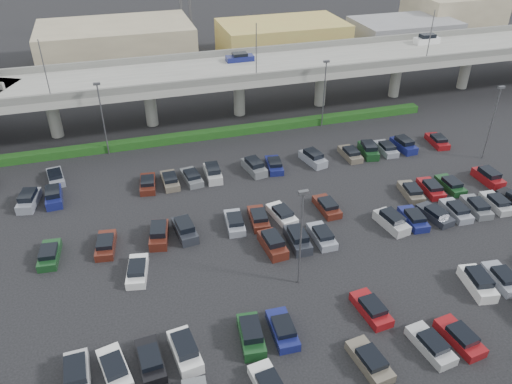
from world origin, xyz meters
TOP-DOWN VIEW (x-y plane):
  - ground at (0.00, 0.00)m, footprint 280.00×280.00m
  - overpass at (-0.18, 32.01)m, footprint 150.00×13.00m
  - hedge at (0.00, 25.00)m, footprint 66.00×1.60m
  - parked_cars at (2.45, -3.38)m, footprint 63.08×41.64m
  - light_poles at (-4.13, 2.00)m, footprint 66.90×48.38m
  - distant_buildings at (12.38, 61.81)m, footprint 138.00×24.00m

SIDE VIEW (x-z plane):
  - ground at x=0.00m, z-range 0.00..0.00m
  - hedge at x=0.00m, z-range 0.00..1.10m
  - parked_cars at x=2.45m, z-range -0.22..1.45m
  - distant_buildings at x=12.38m, z-range -0.76..8.24m
  - light_poles at x=-4.13m, z-range 1.09..11.39m
  - overpass at x=-0.18m, z-range -0.93..14.87m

